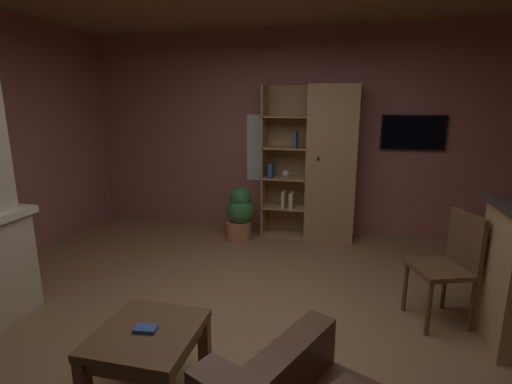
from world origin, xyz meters
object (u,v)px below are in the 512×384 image
table_book_0 (146,329)px  potted_floor_plant (240,213)px  coffee_table (148,344)px  dining_chair (451,260)px  wall_mounted_tv (413,132)px  bookshelf_cabinet (325,165)px

table_book_0 → potted_floor_plant: potted_floor_plant is taller
coffee_table → table_book_0: (-0.00, -0.01, 0.10)m
coffee_table → table_book_0: 0.11m
dining_chair → table_book_0: bearing=-145.5°
wall_mounted_tv → coffee_table: bearing=-119.6°
coffee_table → dining_chair: 2.37m
bookshelf_cabinet → potted_floor_plant: bookshelf_cabinet is taller
coffee_table → potted_floor_plant: (-0.22, 2.82, -0.01)m
dining_chair → wall_mounted_tv: size_ratio=1.19×
dining_chair → potted_floor_plant: (-2.17, 1.49, -0.17)m
coffee_table → table_book_0: size_ratio=4.70×
coffee_table → potted_floor_plant: size_ratio=0.88×
wall_mounted_tv → potted_floor_plant: bearing=-166.3°
bookshelf_cabinet → table_book_0: bookshelf_cabinet is taller
dining_chair → wall_mounted_tv: 2.19m
table_book_0 → wall_mounted_tv: (1.90, 3.35, 0.93)m
table_book_0 → coffee_table: bearing=82.4°
table_book_0 → potted_floor_plant: size_ratio=0.19×
coffee_table → dining_chair: bearing=34.3°
dining_chair → potted_floor_plant: size_ratio=1.31×
potted_floor_plant → wall_mounted_tv: (2.12, 0.52, 1.04)m
bookshelf_cabinet → potted_floor_plant: bearing=-163.7°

